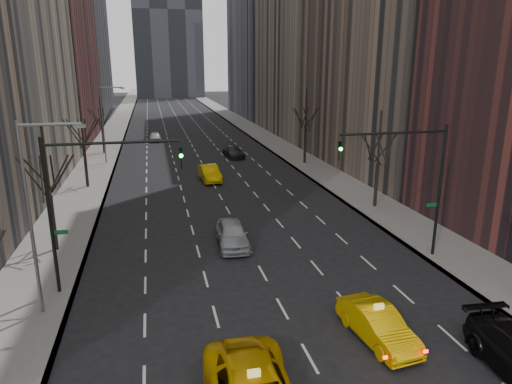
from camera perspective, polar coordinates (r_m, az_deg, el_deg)
sidewalk_left at (r=82.06m, az=-17.50°, el=6.91°), size 4.50×320.00×0.15m
sidewalk_right at (r=83.73m, az=-0.43°, el=7.78°), size 4.50×320.00×0.15m
tree_lw_b at (r=30.67m, az=-24.37°, el=-0.35°), size 3.36×3.50×7.82m
tree_lw_c at (r=46.04m, az=-20.73°, el=5.36°), size 3.36×3.50×8.74m
tree_lw_d at (r=63.81m, az=-18.67°, el=7.69°), size 3.36×3.50×7.36m
tree_rw_b at (r=38.21m, az=14.96°, el=3.44°), size 3.36×3.50×7.82m
tree_rw_c at (r=54.48m, az=6.20°, el=7.70°), size 3.36×3.50×8.74m
traffic_mast_left at (r=24.00m, az=-20.73°, el=0.30°), size 6.69×0.39×8.00m
traffic_mast_right at (r=27.97m, az=19.35°, el=2.48°), size 6.69×0.39×8.00m
streetlight_near at (r=22.39m, az=-25.78°, el=-0.96°), size 2.83×0.22×9.00m
streetlight_far at (r=56.54m, az=-18.31°, el=8.92°), size 2.83×0.22×9.00m
taxi_sedan at (r=20.87m, az=14.95°, el=-15.70°), size 2.09×4.64×1.48m
silver_sedan_ahead at (r=29.77m, az=-3.00°, el=-5.28°), size 2.17×4.87×1.63m
far_taxi at (r=46.73m, az=-5.83°, el=2.37°), size 2.04×4.94×1.59m
far_suv_grey at (r=58.87m, az=-2.84°, el=5.08°), size 2.57×5.14×1.43m
far_car_white at (r=73.01m, az=-12.50°, el=6.77°), size 1.76×4.22×1.43m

